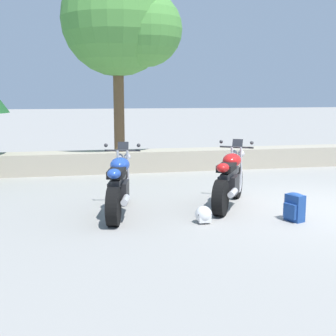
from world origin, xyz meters
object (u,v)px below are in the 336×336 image
leafy_tree_mid_left (123,22)px  motorcycle_red_centre (230,180)px  motorcycle_blue_near_left (119,186)px  rider_helmet (204,215)px  rider_backpack (295,207)px

leafy_tree_mid_left → motorcycle_red_centre: bearing=-70.4°
motorcycle_blue_near_left → rider_helmet: size_ratio=7.30×
motorcycle_blue_near_left → leafy_tree_mid_left: (0.59, 4.26, 3.39)m
motorcycle_blue_near_left → leafy_tree_mid_left: 5.48m
motorcycle_blue_near_left → rider_backpack: (2.75, -1.06, -0.24)m
motorcycle_red_centre → rider_helmet: 1.33m
leafy_tree_mid_left → rider_backpack: bearing=-67.9°
motorcycle_red_centre → rider_helmet: size_ratio=6.60×
motorcycle_blue_near_left → motorcycle_red_centre: (2.06, 0.14, 0.00)m
rider_backpack → leafy_tree_mid_left: leafy_tree_mid_left is taller
rider_backpack → motorcycle_red_centre: bearing=120.0°
motorcycle_red_centre → rider_backpack: 1.41m
motorcycle_blue_near_left → rider_backpack: size_ratio=4.35×
motorcycle_blue_near_left → leafy_tree_mid_left: bearing=82.1°
rider_helmet → leafy_tree_mid_left: leafy_tree_mid_left is taller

